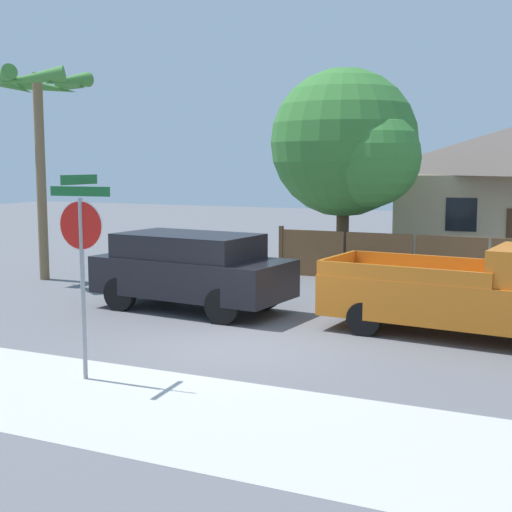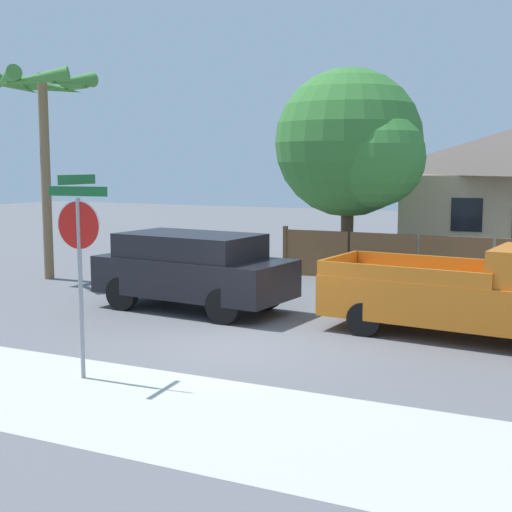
{
  "view_description": "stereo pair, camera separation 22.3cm",
  "coord_description": "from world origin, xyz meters",
  "px_view_note": "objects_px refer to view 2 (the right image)",
  "views": [
    {
      "loc": [
        5.85,
        -11.75,
        3.4
      ],
      "look_at": [
        -0.01,
        0.91,
        1.6
      ],
      "focal_mm": 50.0,
      "sensor_mm": 36.0,
      "label": 1
    },
    {
      "loc": [
        6.05,
        -11.66,
        3.4
      ],
      "look_at": [
        -0.01,
        0.91,
        1.6
      ],
      "focal_mm": 50.0,
      "sensor_mm": 36.0,
      "label": 2
    }
  ],
  "objects_px": {
    "palm_tree": "(43,100)",
    "stop_sign": "(79,240)",
    "oak_tree": "(354,146)",
    "orange_pickup": "(475,294)",
    "red_suv": "(193,268)"
  },
  "relations": [
    {
      "from": "palm_tree",
      "to": "stop_sign",
      "type": "bearing_deg",
      "value": -45.35
    },
    {
      "from": "oak_tree",
      "to": "stop_sign",
      "type": "height_order",
      "value": "oak_tree"
    },
    {
      "from": "orange_pickup",
      "to": "stop_sign",
      "type": "xyz_separation_m",
      "value": [
        -5.22,
        -5.41,
        1.35
      ]
    },
    {
      "from": "oak_tree",
      "to": "stop_sign",
      "type": "xyz_separation_m",
      "value": [
        -0.31,
        -12.76,
        -1.74
      ]
    },
    {
      "from": "red_suv",
      "to": "palm_tree",
      "type": "bearing_deg",
      "value": 166.94
    },
    {
      "from": "red_suv",
      "to": "stop_sign",
      "type": "relative_size",
      "value": 1.47
    },
    {
      "from": "red_suv",
      "to": "stop_sign",
      "type": "bearing_deg",
      "value": -72.42
    },
    {
      "from": "palm_tree",
      "to": "red_suv",
      "type": "distance_m",
      "value": 7.83
    },
    {
      "from": "oak_tree",
      "to": "red_suv",
      "type": "bearing_deg",
      "value": -101.52
    },
    {
      "from": "palm_tree",
      "to": "orange_pickup",
      "type": "relative_size",
      "value": 1.09
    },
    {
      "from": "palm_tree",
      "to": "red_suv",
      "type": "relative_size",
      "value": 1.28
    },
    {
      "from": "oak_tree",
      "to": "palm_tree",
      "type": "xyz_separation_m",
      "value": [
        -7.72,
        -5.25,
        1.29
      ]
    },
    {
      "from": "palm_tree",
      "to": "orange_pickup",
      "type": "height_order",
      "value": "palm_tree"
    },
    {
      "from": "oak_tree",
      "to": "red_suv",
      "type": "distance_m",
      "value": 8.04
    },
    {
      "from": "orange_pickup",
      "to": "stop_sign",
      "type": "distance_m",
      "value": 7.63
    }
  ]
}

